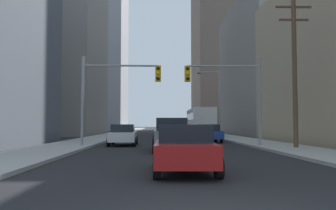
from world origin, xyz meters
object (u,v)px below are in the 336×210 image
city_bus (200,121)px  sedan_blue (208,133)px  sedan_maroon (164,131)px  traffic_signal_near_left (118,85)px  sedan_red (184,148)px  sedan_white (123,135)px  traffic_signal_near_right (226,85)px  pickup_truck_grey (172,135)px

city_bus → sedan_blue: city_bus is taller
sedan_maroon → traffic_signal_near_left: traffic_signal_near_left is taller
sedan_maroon → sedan_red: bearing=-90.0°
sedan_white → sedan_maroon: (3.30, 16.86, 0.00)m
traffic_signal_near_right → traffic_signal_near_left: bearing=180.0°
pickup_truck_grey → traffic_signal_near_right: bearing=38.4°
sedan_white → traffic_signal_near_right: 8.13m
sedan_blue → traffic_signal_near_right: size_ratio=0.71×
city_bus → sedan_maroon: bearing=-162.6°
sedan_maroon → traffic_signal_near_left: (-3.47, -19.19, 3.34)m
sedan_maroon → city_bus: bearing=17.4°
pickup_truck_grey → traffic_signal_near_left: (-3.45, 2.98, 3.18)m
sedan_blue → traffic_signal_near_left: bearing=-136.0°
city_bus → traffic_signal_near_left: bearing=-111.2°
city_bus → sedan_blue: size_ratio=2.71×
sedan_white → traffic_signal_near_left: 4.07m
traffic_signal_near_right → city_bus: bearing=87.9°
city_bus → sedan_maroon: (-4.50, -1.41, -1.16)m
sedan_red → traffic_signal_near_left: traffic_signal_near_left is taller
city_bus → sedan_red: bearing=-97.9°
city_bus → pickup_truck_grey: bearing=-100.9°
pickup_truck_grey → sedan_red: 9.13m
sedan_white → pickup_truck_grey: bearing=-58.3°
sedan_blue → sedan_maroon: same height
pickup_truck_grey → sedan_maroon: 22.17m
pickup_truck_grey → traffic_signal_near_right: traffic_signal_near_right is taller
sedan_white → sedan_maroon: same height
traffic_signal_near_left → city_bus: bearing=68.8°
city_bus → sedan_red: 33.04m
pickup_truck_grey → traffic_signal_near_left: traffic_signal_near_left is taller
city_bus → sedan_maroon: 4.86m
traffic_signal_near_left → traffic_signal_near_right: same height
sedan_blue → sedan_red: bearing=-100.6°
traffic_signal_near_left → sedan_maroon: bearing=79.7°
traffic_signal_near_right → sedan_blue: bearing=92.0°
traffic_signal_near_left → sedan_blue: bearing=44.0°
city_bus → sedan_white: city_bus is taller
sedan_maroon → traffic_signal_near_left: bearing=-100.3°
sedan_red → traffic_signal_near_right: (3.77, 12.11, 3.33)m
sedan_blue → traffic_signal_near_left: (-6.98, -6.73, 3.34)m
sedan_maroon → traffic_signal_near_right: size_ratio=0.71×
sedan_red → traffic_signal_near_right: 13.11m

